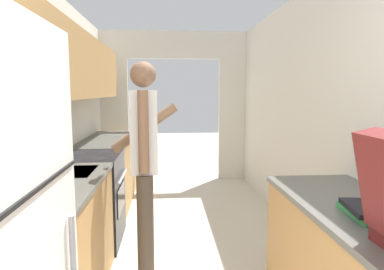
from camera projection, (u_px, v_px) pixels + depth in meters
wall_left at (38, 96)px, 2.77m from camera, size 0.38×7.74×2.50m
wall_right at (348, 126)px, 2.60m from camera, size 0.06×7.74×2.50m
wall_far_with_doorway at (174, 96)px, 5.75m from camera, size 2.83×0.06×2.50m
counter_left at (89, 198)px, 3.44m from camera, size 0.62×4.11×0.89m
range_oven at (89, 198)px, 3.42m from camera, size 0.66×0.74×1.03m
person at (145, 164)px, 2.71m from camera, size 0.56×0.38×1.74m
book_stack at (369, 211)px, 1.70m from camera, size 0.27×0.31×0.06m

